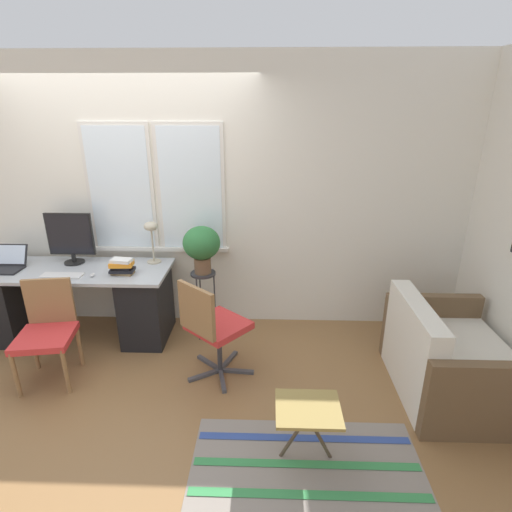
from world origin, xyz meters
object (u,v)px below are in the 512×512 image
desk_chair_wooden (47,329)px  potted_plant (202,245)px  keyboard (62,276)px  couch_loveseat (448,362)px  laptop (5,264)px  office_chair_swivel (212,326)px  mouse (92,275)px  monitor (70,237)px  desk_lamp (151,231)px  plant_stand (203,282)px  book_stack (122,266)px  folding_stool (308,412)px

desk_chair_wooden → potted_plant: size_ratio=1.83×
keyboard → couch_loveseat: size_ratio=0.34×
laptop → office_chair_swivel: laptop is taller
potted_plant → mouse: bearing=-167.5°
monitor → office_chair_swivel: size_ratio=0.57×
keyboard → office_chair_swivel: (1.45, -0.43, -0.25)m
monitor → potted_plant: monitor is taller
mouse → desk_chair_wooden: bearing=-115.7°
keyboard → desk_lamp: size_ratio=0.89×
keyboard → plant_stand: bearing=10.0°
couch_loveseat → book_stack: bearing=77.1°
office_chair_swivel → potted_plant: bearing=-34.3°
monitor → plant_stand: (1.32, -0.12, -0.41)m
laptop → plant_stand: bearing=1.9°
desk_chair_wooden → plant_stand: (1.22, 0.70, 0.14)m
keyboard → desk_chair_wooden: desk_chair_wooden is taller
desk_chair_wooden → office_chair_swivel: size_ratio=0.94×
desk_lamp → book_stack: 0.45m
office_chair_swivel → potted_plant: potted_plant is taller
desk_lamp → desk_chair_wooden: size_ratio=0.49×
couch_loveseat → folding_stool: couch_loveseat is taller
mouse → couch_loveseat: bearing=-10.5°
couch_loveseat → laptop: bearing=79.7°
mouse → desk_chair_wooden: 0.61m
couch_loveseat → folding_stool: size_ratio=2.66×
monitor → couch_loveseat: monitor is taller
monitor → potted_plant: (1.32, -0.12, -0.02)m
office_chair_swivel → folding_stool: office_chair_swivel is taller
keyboard → mouse: mouse is taller
desk_lamp → keyboard: bearing=-152.7°
desk_lamp → monitor: bearing=-176.7°
laptop → monitor: (0.59, 0.18, 0.22)m
keyboard → folding_stool: 2.55m
office_chair_swivel → potted_plant: 0.84m
mouse → folding_stool: (1.89, -1.28, -0.38)m
monitor → keyboard: bearing=-83.4°
desk_chair_wooden → keyboard: bearing=87.7°
monitor → mouse: monitor is taller
keyboard → folding_stool: keyboard is taller
mouse → plant_stand: 1.03m
mouse → office_chair_swivel: office_chair_swivel is taller
keyboard → desk_chair_wooden: bearing=-83.4°
laptop → mouse: 0.93m
couch_loveseat → potted_plant: bearing=69.3°
couch_loveseat → plant_stand: 2.27m
couch_loveseat → potted_plant: size_ratio=2.39×
laptop → desk_chair_wooden: laptop is taller
keyboard → book_stack: (0.54, 0.08, 0.07)m
mouse → potted_plant: (0.99, 0.22, 0.23)m
plant_stand → potted_plant: bearing=90.0°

